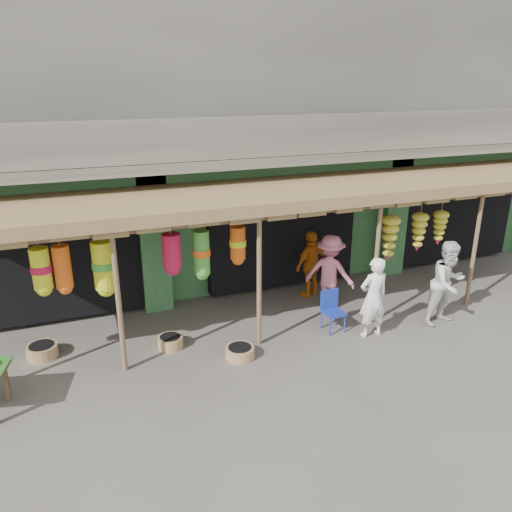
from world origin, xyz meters
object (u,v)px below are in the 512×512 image
object	(u,v)px
person_front	(373,297)
person_right	(448,283)
person_shopper	(330,273)
person_vendor	(311,264)
blue_chair	(332,308)

from	to	relation	value
person_front	person_right	world-z (taller)	person_right
person_front	person_shopper	world-z (taller)	person_shopper
person_front	person_vendor	distance (m)	2.13
person_shopper	person_right	bearing A→B (deg)	-172.96
person_vendor	person_shopper	distance (m)	0.73
blue_chair	person_shopper	bearing A→B (deg)	62.15
person_vendor	person_shopper	bearing A→B (deg)	75.88
person_front	blue_chair	bearing A→B (deg)	-40.90
blue_chair	person_vendor	distance (m)	1.67
person_right	person_vendor	size ratio (longest dim) A/B	1.12
blue_chair	person_right	distance (m)	2.42
person_right	blue_chair	bearing A→B (deg)	156.13
person_right	person_shopper	xyz separation A→B (m)	(-1.89, 1.47, -0.05)
person_right	person_front	bearing A→B (deg)	167.93
person_front	person_right	distance (m)	1.71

